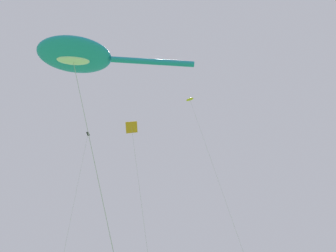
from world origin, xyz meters
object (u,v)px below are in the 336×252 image
(big_show_kite, at_px, (78,56))
(small_kite_streamer_purple, at_px, (132,134))
(small_kite_delta_white, at_px, (83,159))
(small_kite_bird_shape, at_px, (191,103))

(big_show_kite, xyz_separation_m, small_kite_streamer_purple, (9.47, 6.41, 2.31))
(big_show_kite, distance_m, small_kite_delta_white, 16.44)
(small_kite_streamer_purple, xyz_separation_m, small_kite_delta_white, (-0.40, 7.15, -0.31))
(small_kite_delta_white, bearing_deg, small_kite_streamer_purple, -97.04)
(big_show_kite, relative_size, small_kite_delta_white, 0.74)
(small_kite_bird_shape, relative_size, small_kite_delta_white, 1.19)
(small_kite_streamer_purple, bearing_deg, small_kite_delta_white, 55.25)
(small_kite_streamer_purple, xyz_separation_m, small_kite_bird_shape, (5.76, -2.72, 5.60))
(small_kite_streamer_purple, relative_size, small_kite_delta_white, 0.91)
(big_show_kite, xyz_separation_m, small_kite_delta_white, (9.07, 13.56, 1.99))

